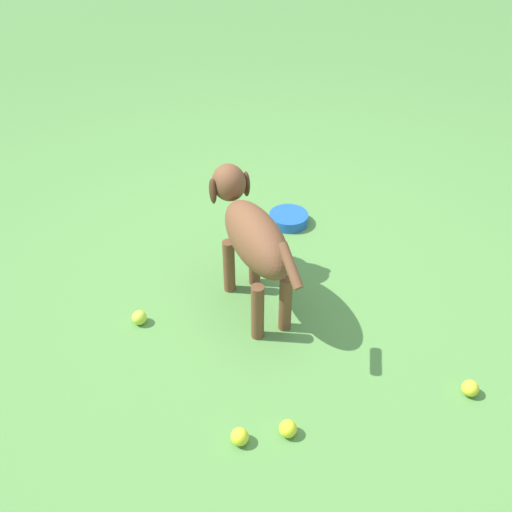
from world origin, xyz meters
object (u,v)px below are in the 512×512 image
Objects in this scene: tennis_ball_0 at (470,388)px; tennis_ball_2 at (139,317)px; tennis_ball_1 at (240,437)px; water_bowl at (289,219)px; dog at (251,234)px; tennis_ball_3 at (288,429)px.

tennis_ball_2 is at bearing -136.07° from tennis_ball_0.
tennis_ball_1 is 1.43m from water_bowl.
dog is at bearing -152.32° from tennis_ball_0.
dog is at bearing 160.71° from tennis_ball_3.
tennis_ball_0 is at bearing 43.93° from tennis_ball_2.
tennis_ball_3 is at bearing 17.99° from tennis_ball_2.
tennis_ball_0 reaches higher than water_bowl.
tennis_ball_0 is at bearing -1.38° from water_bowl.
tennis_ball_1 is at bearing -106.25° from tennis_ball_0.
tennis_ball_0 is at bearing 73.75° from tennis_ball_1.
water_bowl is (-1.16, 0.75, -0.00)m from tennis_ball_3.
tennis_ball_3 reaches higher than water_bowl.
tennis_ball_2 is at bearing -71.19° from water_bowl.
water_bowl is at bearing 140.38° from tennis_ball_1.
tennis_ball_2 is 1.00× the size of tennis_ball_3.
tennis_ball_3 is (0.06, 0.17, 0.00)m from tennis_ball_1.
dog is 1.07m from tennis_ball_0.
water_bowl is at bearing 178.62° from tennis_ball_0.
tennis_ball_2 and tennis_ball_3 have the same top height.
tennis_ball_3 is at bearing 71.06° from tennis_ball_1.
tennis_ball_1 is 0.30× the size of water_bowl.
tennis_ball_1 is 0.77m from tennis_ball_2.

